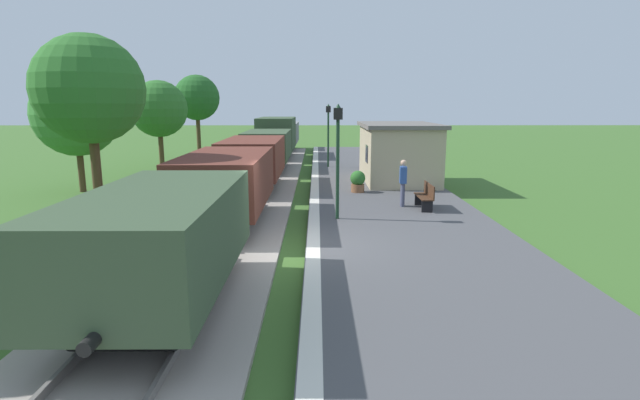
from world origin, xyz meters
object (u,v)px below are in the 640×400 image
at_px(station_hut, 398,152).
at_px(person_waiting, 403,181).
at_px(bench_near_hut, 426,196).
at_px(tree_field_left, 159,109).
at_px(tree_field_distant, 197,98).
at_px(lamp_post_far, 328,124).
at_px(tree_trackside_far, 76,114).
at_px(bench_down_platform, 385,162).
at_px(freight_train, 262,152).
at_px(tree_trackside_mid, 89,90).
at_px(potted_planter, 358,181).
at_px(lamp_post_near, 338,140).

xyz_separation_m(station_hut, person_waiting, (-0.78, -6.01, -0.47)).
xyz_separation_m(bench_near_hut, tree_field_left, (-12.93, 11.26, 2.93)).
bearing_deg(tree_field_distant, lamp_post_far, -31.95).
distance_m(station_hut, tree_trackside_far, 14.78).
height_order(bench_near_hut, bench_down_platform, same).
distance_m(person_waiting, lamp_post_far, 11.74).
bearing_deg(bench_near_hut, freight_train, 127.98).
height_order(person_waiting, tree_trackside_far, tree_trackside_far).
bearing_deg(person_waiting, tree_field_distant, -50.48).
height_order(freight_train, bench_near_hut, freight_train).
xyz_separation_m(lamp_post_far, tree_trackside_mid, (-7.28, -14.26, 1.53)).
distance_m(station_hut, bench_near_hut, 6.50).
height_order(freight_train, tree_field_left, tree_field_left).
xyz_separation_m(freight_train, potted_planter, (4.63, -5.32, -0.73)).
bearing_deg(tree_trackside_far, bench_near_hut, -18.60).
bearing_deg(bench_down_platform, tree_field_distant, 150.30).
bearing_deg(bench_down_platform, potted_planter, -106.85).
xyz_separation_m(potted_planter, lamp_post_near, (-1.07, -4.87, 2.08)).
bearing_deg(person_waiting, freight_train, -48.38).
height_order(tree_trackside_far, tree_field_distant, tree_field_distant).
bearing_deg(lamp_post_far, tree_trackside_mid, -117.04).
xyz_separation_m(freight_train, tree_field_left, (-6.15, 2.58, 2.20)).
bearing_deg(lamp_post_near, tree_trackside_mid, -172.53).
xyz_separation_m(person_waiting, tree_trackside_far, (-13.81, 4.47, 2.30)).
relative_size(lamp_post_near, tree_field_left, 0.70).
distance_m(freight_train, station_hut, 7.16).
bearing_deg(tree_field_distant, tree_trackside_mid, -85.05).
relative_size(bench_near_hut, tree_field_distant, 0.25).
height_order(station_hut, tree_trackside_far, tree_trackside_far).
relative_size(person_waiting, tree_trackside_mid, 0.29).
height_order(bench_near_hut, lamp_post_near, lamp_post_near).
bearing_deg(station_hut, bench_down_platform, 90.39).
bearing_deg(tree_trackside_mid, bench_near_hut, 13.24).
relative_size(bench_near_hut, bench_down_platform, 1.00).
distance_m(lamp_post_near, tree_trackside_mid, 7.50).
bearing_deg(tree_field_distant, person_waiting, -55.98).
height_order(lamp_post_far, tree_field_distant, tree_field_distant).
bearing_deg(tree_trackside_far, lamp_post_near, -29.47).
distance_m(lamp_post_far, tree_trackside_mid, 16.08).
height_order(person_waiting, potted_planter, person_waiting).
relative_size(lamp_post_near, lamp_post_far, 1.00).
bearing_deg(lamp_post_far, station_hut, -58.83).
xyz_separation_m(freight_train, bench_down_platform, (6.77, 1.76, -0.73)).
xyz_separation_m(freight_train, lamp_post_near, (3.56, -10.19, 1.35)).
bearing_deg(tree_field_left, lamp_post_near, -52.75).
bearing_deg(station_hut, person_waiting, -97.39).
height_order(bench_down_platform, tree_trackside_far, tree_trackside_far).
distance_m(potted_planter, tree_trackside_mid, 10.80).
relative_size(lamp_post_near, tree_trackside_mid, 0.62).
bearing_deg(bench_near_hut, potted_planter, 122.62).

